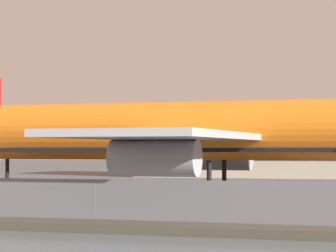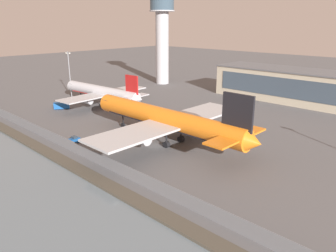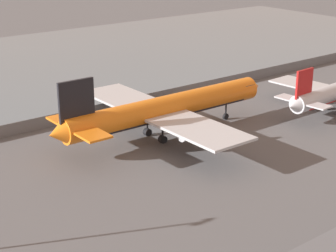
# 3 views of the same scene
# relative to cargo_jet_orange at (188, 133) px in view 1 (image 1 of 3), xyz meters

# --- Properties ---
(ground_plane) EXTENTS (500.00, 500.00, 0.00)m
(ground_plane) POSITION_rel_cargo_jet_orange_xyz_m (-0.31, -3.86, -5.91)
(ground_plane) COLOR #565659
(shoreline_seawall) EXTENTS (320.00, 3.00, 0.50)m
(shoreline_seawall) POSITION_rel_cargo_jet_orange_xyz_m (-0.31, -24.36, -5.66)
(shoreline_seawall) COLOR #474238
(shoreline_seawall) RESTS_ON ground
(perimeter_fence) EXTENTS (280.00, 0.10, 2.67)m
(perimeter_fence) POSITION_rel_cargo_jet_orange_xyz_m (-0.31, -19.86, -4.57)
(perimeter_fence) COLOR slate
(perimeter_fence) RESTS_ON ground
(cargo_jet_orange) EXTENTS (53.26, 45.38, 15.47)m
(cargo_jet_orange) POSITION_rel_cargo_jet_orange_xyz_m (0.00, 0.00, 0.00)
(cargo_jet_orange) COLOR orange
(cargo_jet_orange) RESTS_ON ground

